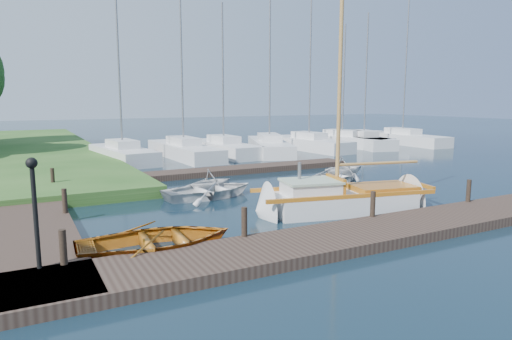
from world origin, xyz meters
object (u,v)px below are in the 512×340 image
lamp_post (34,198)px  marina_boat_4 (309,143)px  marina_boat_0 (123,153)px  sailboat (346,202)px  tender_b (211,179)px  tender_c (335,175)px  mooring_post_5 (53,178)px  tender_d (344,166)px  dinghy (157,236)px  marina_boat_1 (184,149)px  marina_boat_3 (269,145)px  marina_boat_5 (342,140)px  mooring_post_2 (373,204)px  tender_a (209,188)px  mooring_post_1 (244,222)px  mooring_post_0 (63,247)px  mooring_post_3 (469,191)px  marina_boat_7 (402,137)px  marina_boat_2 (224,147)px  marina_boat_6 (364,140)px  mooring_post_4 (65,201)px

lamp_post → marina_boat_4: size_ratio=0.21×
marina_boat_0 → sailboat: bearing=-173.1°
tender_b → tender_c: tender_b is taller
mooring_post_5 → tender_d: bearing=-11.4°
dinghy → tender_b: (4.23, 6.57, 0.14)m
marina_boat_1 → marina_boat_3: 6.60m
tender_d → marina_boat_5: marina_boat_5 is taller
mooring_post_2 → tender_a: bearing=114.8°
lamp_post → marina_boat_0: 19.70m
tender_c → marina_boat_4: (6.81, 12.16, 0.24)m
mooring_post_1 → tender_b: size_ratio=0.38×
mooring_post_2 → sailboat: bearing=75.8°
mooring_post_0 → tender_a: 8.79m
marina_boat_4 → sailboat: bearing=144.4°
mooring_post_1 → marina_boat_4: marina_boat_4 is taller
marina_boat_3 → marina_boat_0: bearing=110.7°
tender_d → mooring_post_3: bearing=175.9°
marina_boat_7 → marina_boat_1: bearing=92.3°
lamp_post → mooring_post_3: bearing=0.0°
mooring_post_3 → marina_boat_1: bearing=102.4°
lamp_post → tender_c: 14.99m
marina_boat_2 → mooring_post_2: bearing=168.1°
tender_c → marina_boat_6: marina_boat_6 is taller
marina_boat_5 → marina_boat_3: bearing=82.6°
dinghy → marina_boat_6: size_ratio=0.37×
sailboat → dinghy: (-7.17, -1.17, 0.07)m
mooring_post_0 → marina_boat_6: (24.76, 18.50, -0.13)m
lamp_post → tender_d: 16.05m
sailboat → tender_a: (-3.41, 4.46, 0.05)m
marina_boat_3 → marina_boat_4: bearing=-66.5°
mooring_post_3 → marina_boat_3: (2.43, 18.78, -0.12)m
mooring_post_3 → marina_boat_5: (10.06, 19.83, -0.14)m
mooring_post_1 → dinghy: mooring_post_1 is taller
sailboat → marina_boat_3: (6.45, 16.89, 0.23)m
tender_b → marina_boat_0: size_ratio=0.19×
mooring_post_1 → dinghy: 2.32m
marina_boat_1 → marina_boat_4: marina_boat_4 is taller
mooring_post_0 → marina_boat_3: bearing=49.7°
dinghy → marina_boat_4: marina_boat_4 is taller
marina_boat_1 → marina_boat_5: size_ratio=1.10×
mooring_post_0 → marina_boat_2: size_ratio=0.08×
mooring_post_2 → sailboat: sailboat is taller
lamp_post → tender_b: 10.22m
lamp_post → marina_boat_3: bearing=48.8°
mooring_post_0 → mooring_post_1: bearing=0.0°
dinghy → tender_d: size_ratio=1.70×
mooring_post_1 → mooring_post_5: (-4.00, 10.00, 0.00)m
mooring_post_2 → marina_boat_3: bearing=69.8°
tender_d → marina_boat_1: marina_boat_1 is taller
mooring_post_4 → mooring_post_5: same height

